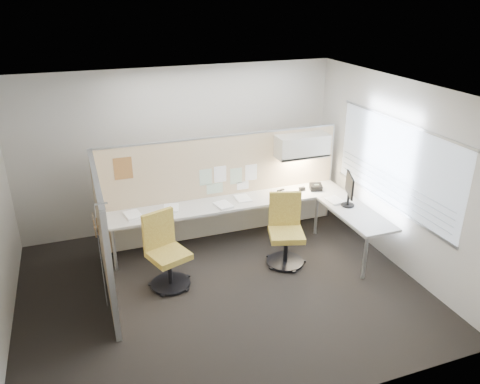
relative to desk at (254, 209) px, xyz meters
name	(u,v)px	position (x,y,z in m)	size (l,w,h in m)	color
floor	(222,289)	(-0.93, -1.13, -0.61)	(5.50, 4.50, 0.01)	black
ceiling	(218,92)	(-0.93, -1.13, 2.20)	(5.50, 4.50, 0.01)	white
wall_back	(180,149)	(-0.93, 1.12, 0.80)	(5.50, 0.02, 2.80)	beige
wall_front	(296,297)	(-0.93, -3.38, 0.80)	(5.50, 0.02, 2.80)	beige
wall_right	(395,174)	(1.82, -1.13, 0.80)	(0.02, 4.50, 2.80)	beige
window_pane	(395,165)	(1.79, -1.13, 0.95)	(0.01, 2.80, 1.30)	#AAB5C6
partition_back	(223,187)	(-0.38, 0.47, 0.27)	(4.10, 0.06, 1.75)	#CEB48E
partition_left	(103,236)	(-2.43, -0.63, 0.27)	(0.06, 2.20, 1.75)	#CEB48E
desk	(254,209)	(0.00, 0.00, 0.00)	(4.00, 2.07, 0.73)	beige
overhead_bin	(302,146)	(0.97, 0.26, 0.91)	(0.90, 0.36, 0.38)	beige
task_light_strip	(302,158)	(0.97, 0.26, 0.70)	(0.60, 0.06, 0.02)	#FFEABF
pinned_papers	(228,178)	(-0.30, 0.44, 0.43)	(1.01, 0.00, 0.47)	#8CBF8C
poster	(123,168)	(-1.98, 0.44, 0.82)	(0.28, 0.00, 0.35)	orange
chair_left	(166,253)	(-1.62, -0.72, -0.10)	(0.64, 0.66, 1.08)	black
chair_right	(286,232)	(0.23, -0.74, -0.09)	(0.63, 0.65, 1.09)	black
monitor	(349,188)	(1.37, -0.64, 0.43)	(0.21, 0.48, 0.53)	black
phone	(316,187)	(1.20, 0.12, 0.18)	(0.26, 0.24, 0.12)	black
stapler	(281,191)	(0.59, 0.23, 0.15)	(0.14, 0.04, 0.05)	black
tape_dispenser	(302,189)	(0.96, 0.17, 0.16)	(0.10, 0.06, 0.06)	black
coat_hook	(97,233)	(-2.51, -1.58, 0.82)	(0.18, 0.42, 1.28)	silver
paper_stack_0	(133,215)	(-1.93, 0.16, 0.15)	(0.23, 0.30, 0.04)	white
paper_stack_1	(171,208)	(-1.32, 0.22, 0.14)	(0.23, 0.30, 0.02)	white
paper_stack_2	(223,205)	(-0.52, 0.02, 0.15)	(0.23, 0.30, 0.04)	white
paper_stack_3	(243,198)	(-0.12, 0.20, 0.14)	(0.23, 0.30, 0.02)	white
paper_stack_4	(282,194)	(0.56, 0.12, 0.14)	(0.23, 0.30, 0.03)	white
paper_stack_5	(334,200)	(1.27, -0.41, 0.14)	(0.23, 0.30, 0.02)	white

